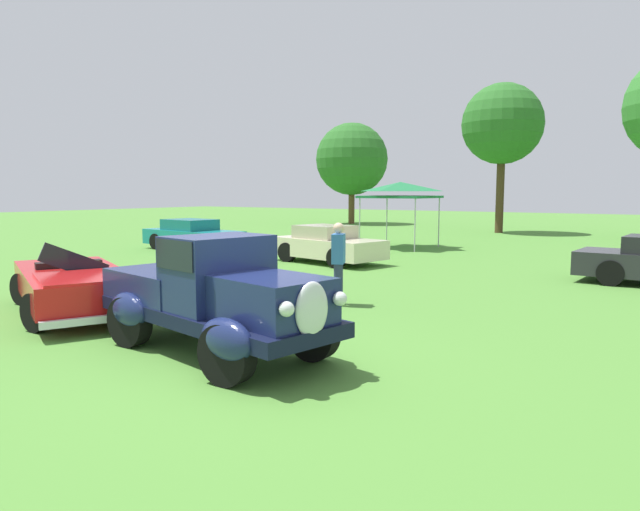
# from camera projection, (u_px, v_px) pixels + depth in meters

# --- Properties ---
(ground_plane) EXTENTS (120.00, 120.00, 0.00)m
(ground_plane) POSITION_uv_depth(u_px,v_px,m) (237.00, 361.00, 7.85)
(ground_plane) COLOR #4C8433
(feature_pickup_truck) EXTENTS (4.35, 2.44, 1.70)m
(feature_pickup_truck) POSITION_uv_depth(u_px,v_px,m) (215.00, 294.00, 8.16)
(feature_pickup_truck) COLOR black
(feature_pickup_truck) RESTS_ON ground_plane
(neighbor_convertible) EXTENTS (4.71, 3.39, 1.40)m
(neighbor_convertible) POSITION_uv_depth(u_px,v_px,m) (74.00, 283.00, 10.84)
(neighbor_convertible) COLOR red
(neighbor_convertible) RESTS_ON ground_plane
(show_car_teal) EXTENTS (4.64, 2.18, 1.22)m
(show_car_teal) POSITION_uv_depth(u_px,v_px,m) (192.00, 235.00, 22.69)
(show_car_teal) COLOR teal
(show_car_teal) RESTS_ON ground_plane
(show_car_cream) EXTENTS (4.08, 2.46, 1.22)m
(show_car_cream) POSITION_uv_depth(u_px,v_px,m) (327.00, 245.00, 18.62)
(show_car_cream) COLOR beige
(show_car_cream) RESTS_ON ground_plane
(spectator_between_cars) EXTENTS (0.38, 0.46, 1.69)m
(spectator_between_cars) POSITION_uv_depth(u_px,v_px,m) (338.00, 261.00, 11.63)
(spectator_between_cars) COLOR #283351
(spectator_between_cars) RESTS_ON ground_plane
(canopy_tent_left_field) EXTENTS (2.70, 2.70, 2.71)m
(canopy_tent_left_field) POSITION_uv_depth(u_px,v_px,m) (400.00, 189.00, 23.45)
(canopy_tent_left_field) COLOR #B7B7BC
(canopy_tent_left_field) RESTS_ON ground_plane
(treeline_far_left) EXTENTS (5.15, 5.15, 7.21)m
(treeline_far_left) POSITION_uv_depth(u_px,v_px,m) (352.00, 159.00, 41.01)
(treeline_far_left) COLOR brown
(treeline_far_left) RESTS_ON ground_plane
(treeline_mid_left) EXTENTS (4.45, 4.45, 8.28)m
(treeline_mid_left) POSITION_uv_depth(u_px,v_px,m) (502.00, 124.00, 31.65)
(treeline_mid_left) COLOR #47331E
(treeline_mid_left) RESTS_ON ground_plane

